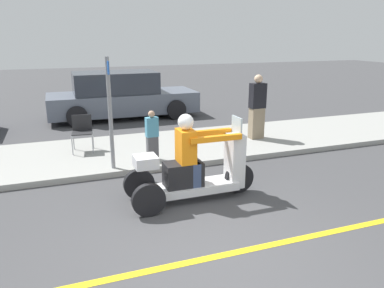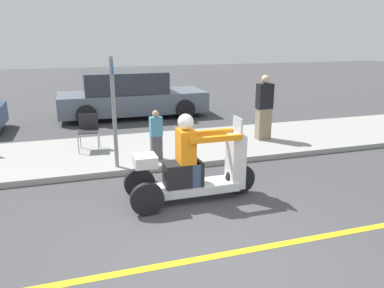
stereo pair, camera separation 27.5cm
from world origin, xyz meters
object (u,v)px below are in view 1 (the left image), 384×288
Objects in this scene: spectator_end_of_line at (257,108)px; folding_chair_curbside at (82,129)px; street_sign at (110,109)px; parked_car_lot_right at (121,96)px; motorcycle_trike at (193,170)px; spectator_far_back at (152,137)px.

folding_chair_curbside is (-4.30, 0.43, -0.28)m from spectator_end_of_line.
parked_car_lot_right is at bearing 78.36° from street_sign.
street_sign is (-1.09, -5.31, 0.59)m from parked_car_lot_right.
parked_car_lot_right is (0.01, 7.03, 0.19)m from motorcycle_trike.
motorcycle_trike is at bearing -57.78° from street_sign.
street_sign reaches higher than spectator_far_back.
folding_chair_curbside is 0.37× the size of street_sign.
parked_car_lot_right is 2.21× the size of street_sign.
spectator_end_of_line reaches higher than spectator_far_back.
parked_car_lot_right is at bearing 87.48° from spectator_far_back.
motorcycle_trike reaches higher than folding_chair_curbside.
street_sign is at bearing -72.09° from folding_chair_curbside.
spectator_end_of_line reaches higher than folding_chair_curbside.
motorcycle_trike reaches higher than spectator_far_back.
motorcycle_trike is 1.94m from spectator_far_back.
spectator_end_of_line is (2.75, 2.73, 0.38)m from motorcycle_trike.
street_sign reaches higher than spectator_end_of_line.
motorcycle_trike is 2.10× the size of spectator_far_back.
parked_car_lot_right is (0.22, 5.10, 0.09)m from spectator_far_back.
spectator_far_back is 0.49× the size of street_sign.
folding_chair_curbside is at bearing 174.32° from spectator_end_of_line.
street_sign reaches higher than motorcycle_trike.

